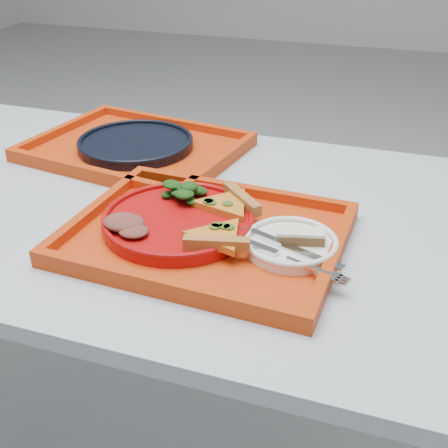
{
  "coord_description": "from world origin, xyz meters",
  "views": [
    {
      "loc": [
        0.54,
        -0.87,
        1.25
      ],
      "look_at": [
        0.28,
        -0.09,
        0.78
      ],
      "focal_mm": 45.0,
      "sensor_mm": 36.0,
      "label": 1
    }
  ],
  "objects_px": {
    "dessert_bar": "(301,236)",
    "tray_far": "(136,150)",
    "dinner_plate": "(179,222)",
    "tray_main": "(207,238)",
    "navy_plate": "(136,145)"
  },
  "relations": [
    {
      "from": "tray_far",
      "to": "dessert_bar",
      "type": "xyz_separation_m",
      "value": [
        0.45,
        -0.3,
        0.03
      ]
    },
    {
      "from": "tray_main",
      "to": "dinner_plate",
      "type": "xyz_separation_m",
      "value": [
        -0.05,
        0.01,
        0.02
      ]
    },
    {
      "from": "dessert_bar",
      "to": "tray_far",
      "type": "bearing_deg",
      "value": 131.34
    },
    {
      "from": "tray_main",
      "to": "navy_plate",
      "type": "bearing_deg",
      "value": 135.33
    },
    {
      "from": "tray_main",
      "to": "dessert_bar",
      "type": "xyz_separation_m",
      "value": [
        0.16,
        0.01,
        0.03
      ]
    },
    {
      "from": "navy_plate",
      "to": "dinner_plate",
      "type": "bearing_deg",
      "value": -52.34
    },
    {
      "from": "dinner_plate",
      "to": "navy_plate",
      "type": "distance_m",
      "value": 0.38
    },
    {
      "from": "tray_main",
      "to": "tray_far",
      "type": "distance_m",
      "value": 0.42
    },
    {
      "from": "tray_main",
      "to": "dinner_plate",
      "type": "height_order",
      "value": "dinner_plate"
    },
    {
      "from": "tray_far",
      "to": "dessert_bar",
      "type": "bearing_deg",
      "value": -25.66
    },
    {
      "from": "dinner_plate",
      "to": "navy_plate",
      "type": "relative_size",
      "value": 1.0
    },
    {
      "from": "tray_main",
      "to": "tray_far",
      "type": "height_order",
      "value": "same"
    },
    {
      "from": "navy_plate",
      "to": "dessert_bar",
      "type": "bearing_deg",
      "value": -34.32
    },
    {
      "from": "tray_far",
      "to": "dinner_plate",
      "type": "bearing_deg",
      "value": -43.67
    },
    {
      "from": "tray_main",
      "to": "dessert_bar",
      "type": "distance_m",
      "value": 0.16
    }
  ]
}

